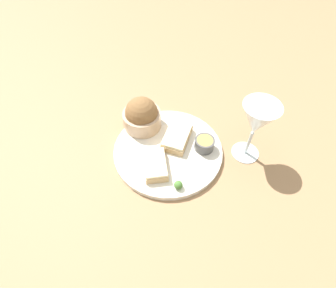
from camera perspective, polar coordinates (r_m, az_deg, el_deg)
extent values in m
plane|color=#93704C|center=(0.69, 0.00, -1.76)|extent=(4.00, 4.00, 0.00)
cylinder|color=silver|center=(0.68, 0.00, -1.41)|extent=(0.28, 0.28, 0.01)
cylinder|color=tan|center=(0.72, -5.63, 5.38)|extent=(0.10, 0.10, 0.05)
sphere|color=brown|center=(0.70, -5.78, 6.71)|extent=(0.09, 0.09, 0.09)
cylinder|color=#4C4C4C|center=(0.67, 7.93, 0.01)|extent=(0.05, 0.05, 0.03)
cylinder|color=tan|center=(0.67, 8.03, 0.60)|extent=(0.04, 0.04, 0.01)
cube|color=tan|center=(0.69, 1.92, 1.34)|extent=(0.11, 0.08, 0.02)
cube|color=beige|center=(0.68, 1.95, 2.04)|extent=(0.10, 0.07, 0.01)
cube|color=tan|center=(0.64, -2.89, -4.71)|extent=(0.10, 0.09, 0.02)
cube|color=beige|center=(0.63, -2.94, -4.05)|extent=(0.10, 0.09, 0.01)
cylinder|color=silver|center=(0.72, 16.44, -1.73)|extent=(0.07, 0.07, 0.01)
cylinder|color=silver|center=(0.68, 17.19, 0.30)|extent=(0.01, 0.01, 0.08)
cone|color=silver|center=(0.63, 18.91, 4.96)|extent=(0.09, 0.09, 0.09)
sphere|color=#477533|center=(0.61, 2.26, -8.91)|extent=(0.02, 0.02, 0.02)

